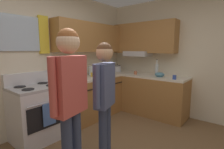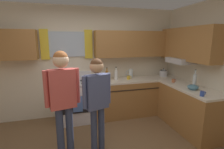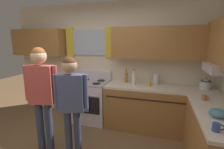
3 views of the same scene
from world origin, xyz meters
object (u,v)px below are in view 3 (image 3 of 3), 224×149
object	(u,v)px
stove_oven	(91,100)
adult_in_plaid	(71,97)
cup_terracotta	(205,98)
stovetop_kettle	(206,84)
mug_mustard_yellow	(149,84)
mug_cobalt_blue	(217,127)
adult_left	(41,89)
bottle_milk_white	(134,79)
mixing_bowl	(218,113)
water_pitcher	(156,79)
bottle_oil_amber	(126,77)

from	to	relation	value
stove_oven	adult_in_plaid	distance (m)	1.38
cup_terracotta	stovetop_kettle	world-z (taller)	stovetop_kettle
cup_terracotta	mug_mustard_yellow	world-z (taller)	mug_mustard_yellow
mug_cobalt_blue	adult_left	distance (m)	2.31
stove_oven	adult_left	xyz separation A→B (m)	(-0.26, -1.23, 0.60)
stove_oven	bottle_milk_white	size ratio (longest dim) A/B	3.51
stovetop_kettle	mixing_bowl	bearing A→B (deg)	-96.07
mug_mustard_yellow	water_pitcher	distance (m)	0.21
bottle_milk_white	adult_left	size ratio (longest dim) A/B	0.19
mug_mustard_yellow	water_pitcher	xyz separation A→B (m)	(0.12, 0.17, 0.07)
adult_left	mug_mustard_yellow	bearing A→B (deg)	38.94
bottle_milk_white	mug_mustard_yellow	xyz separation A→B (m)	(0.31, -0.03, -0.07)
cup_terracotta	mug_mustard_yellow	xyz separation A→B (m)	(-0.86, 0.56, 0.01)
bottle_oil_amber	mixing_bowl	world-z (taller)	bottle_oil_amber
mug_cobalt_blue	cup_terracotta	bearing A→B (deg)	84.37
bottle_oil_amber	adult_left	world-z (taller)	adult_left
bottle_oil_amber	cup_terracotta	world-z (taller)	bottle_oil_amber
cup_terracotta	water_pitcher	distance (m)	1.04
mug_cobalt_blue	stovetop_kettle	distance (m)	1.62
cup_terracotta	water_pitcher	size ratio (longest dim) A/B	0.49
stove_oven	bottle_oil_amber	world-z (taller)	bottle_oil_amber
mixing_bowl	adult_left	bearing A→B (deg)	-178.01
mug_cobalt_blue	stove_oven	bearing A→B (deg)	143.31
stove_oven	bottle_milk_white	distance (m)	1.09
water_pitcher	bottle_milk_white	bearing A→B (deg)	-161.99
bottle_oil_amber	mug_cobalt_blue	world-z (taller)	bottle_oil_amber
cup_terracotta	adult_in_plaid	distance (m)	1.99
adult_left	cup_terracotta	bearing A→B (deg)	15.65
stove_oven	adult_in_plaid	world-z (taller)	adult_in_plaid
stovetop_kettle	water_pitcher	xyz separation A→B (m)	(-0.90, 0.07, 0.02)
stovetop_kettle	adult_left	size ratio (longest dim) A/B	0.16
cup_terracotta	adult_in_plaid	size ratio (longest dim) A/B	0.07
stove_oven	adult_left	bearing A→B (deg)	-102.00
bottle_oil_amber	cup_terracotta	bearing A→B (deg)	-28.20
bottle_milk_white	stovetop_kettle	distance (m)	1.33
mug_mustard_yellow	stovetop_kettle	bearing A→B (deg)	5.45
stovetop_kettle	bottle_oil_amber	bearing A→B (deg)	177.17
adult_left	stove_oven	bearing A→B (deg)	78.00
bottle_oil_amber	cup_terracotta	size ratio (longest dim) A/B	2.63
water_pitcher	stovetop_kettle	bearing A→B (deg)	-4.45
mug_mustard_yellow	adult_left	bearing A→B (deg)	-141.06
bottle_milk_white	mixing_bowl	distance (m)	1.67
cup_terracotta	stovetop_kettle	bearing A→B (deg)	76.97
mug_cobalt_blue	water_pitcher	world-z (taller)	water_pitcher
cup_terracotta	bottle_oil_amber	bearing A→B (deg)	151.80
bottle_oil_amber	water_pitcher	xyz separation A→B (m)	(0.62, -0.00, 0.00)
bottle_oil_amber	bottle_milk_white	size ratio (longest dim) A/B	0.91
mug_cobalt_blue	adult_in_plaid	size ratio (longest dim) A/B	0.07
mug_cobalt_blue	cup_terracotta	distance (m)	0.95
mug_mustard_yellow	adult_left	world-z (taller)	adult_left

